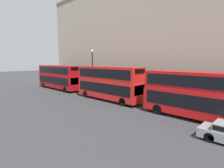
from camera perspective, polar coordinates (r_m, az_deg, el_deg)
name	(u,v)px	position (r m, az deg, el deg)	size (l,w,h in m)	color
bus_leading	(201,94)	(17.27, 27.06, -2.88)	(2.59, 10.27, 4.28)	red
bus_second_in_queue	(109,82)	(23.38, -1.13, 0.75)	(2.59, 10.25, 4.51)	red
bus_third_in_queue	(59,76)	(34.03, -16.97, 2.45)	(2.59, 11.35, 4.39)	#A80F14
street_lamp	(92,67)	(28.46, -6.41, 5.60)	(0.44, 0.44, 7.04)	black
pedestrian	(169,100)	(21.10, 18.00, -5.09)	(0.36, 0.36, 1.66)	#334C6B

